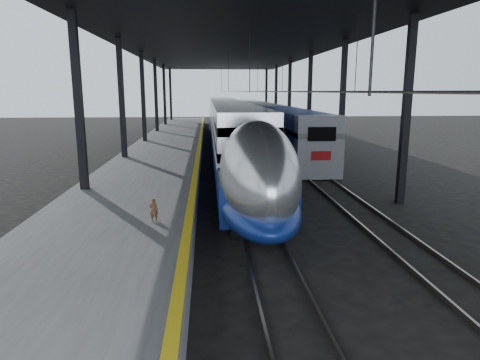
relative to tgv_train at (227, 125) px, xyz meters
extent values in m
plane|color=black|center=(-2.00, -28.97, -2.13)|extent=(160.00, 160.00, 0.00)
cube|color=#4C4C4F|center=(-5.50, -8.97, -1.63)|extent=(6.00, 80.00, 1.00)
cube|color=yellow|center=(-2.70, -8.97, -1.12)|extent=(0.30, 80.00, 0.01)
cube|color=slate|center=(-0.72, -8.97, -2.05)|extent=(0.08, 80.00, 0.16)
cube|color=slate|center=(0.72, -8.97, -2.05)|extent=(0.08, 80.00, 0.16)
cube|color=slate|center=(4.28, -8.97, -2.05)|extent=(0.08, 80.00, 0.16)
cube|color=slate|center=(5.72, -8.97, -2.05)|extent=(0.08, 80.00, 0.16)
cube|color=black|center=(-7.80, -23.97, 2.37)|extent=(0.35, 0.35, 9.00)
cube|color=black|center=(7.60, -23.97, 2.37)|extent=(0.35, 0.35, 9.00)
cube|color=black|center=(-7.80, -13.97, 2.37)|extent=(0.35, 0.35, 9.00)
cube|color=black|center=(7.60, -13.97, 2.37)|extent=(0.35, 0.35, 9.00)
cube|color=black|center=(-7.80, -3.97, 2.37)|extent=(0.35, 0.35, 9.00)
cube|color=black|center=(7.60, -3.97, 2.37)|extent=(0.35, 0.35, 9.00)
cube|color=black|center=(-7.80, 6.03, 2.37)|extent=(0.35, 0.35, 9.00)
cube|color=black|center=(7.60, 6.03, 2.37)|extent=(0.35, 0.35, 9.00)
cube|color=black|center=(-7.80, 16.03, 2.37)|extent=(0.35, 0.35, 9.00)
cube|color=black|center=(7.60, 16.03, 2.37)|extent=(0.35, 0.35, 9.00)
cube|color=black|center=(-7.80, 26.03, 2.37)|extent=(0.35, 0.35, 9.00)
cube|color=black|center=(7.60, 26.03, 2.37)|extent=(0.35, 0.35, 9.00)
cube|color=black|center=(-0.10, -8.97, 7.12)|extent=(18.00, 75.00, 0.45)
cylinder|color=slate|center=(0.00, -8.97, 3.37)|extent=(0.03, 74.00, 0.03)
cylinder|color=slate|center=(5.00, -8.97, 3.37)|extent=(0.03, 74.00, 0.03)
cube|color=silver|center=(0.00, 4.01, 0.31)|extent=(3.07, 57.00, 4.23)
cube|color=navy|center=(0.00, 2.51, -1.02)|extent=(3.15, 62.00, 1.64)
cube|color=silver|center=(0.00, 4.01, -0.17)|extent=(3.17, 57.00, 0.11)
cube|color=black|center=(0.00, 4.01, 1.52)|extent=(3.11, 57.00, 0.44)
cube|color=black|center=(0.00, 4.01, 0.31)|extent=(3.11, 57.00, 0.44)
ellipsoid|color=silver|center=(0.00, -27.49, 0.15)|extent=(3.07, 8.40, 4.23)
ellipsoid|color=navy|center=(0.00, -27.49, -1.07)|extent=(3.15, 8.40, 1.80)
ellipsoid|color=black|center=(0.00, -30.09, 0.99)|extent=(1.59, 2.20, 0.95)
cube|color=black|center=(0.00, -27.49, -1.93)|extent=(2.33, 2.60, 0.40)
cube|color=black|center=(0.00, -5.49, -1.93)|extent=(2.33, 2.60, 0.40)
cube|color=navy|center=(5.00, -9.41, -0.07)|extent=(2.88, 18.00, 3.91)
cube|color=gray|center=(5.00, -17.81, -0.07)|extent=(2.94, 1.20, 3.97)
cube|color=black|center=(5.00, -18.43, 0.81)|extent=(1.75, 0.06, 0.88)
cube|color=#980B0D|center=(5.00, -18.43, -0.53)|extent=(1.24, 0.06, 0.57)
cube|color=gray|center=(5.00, 9.59, -0.07)|extent=(2.88, 18.00, 3.91)
cube|color=gray|center=(5.00, 28.59, -0.07)|extent=(2.88, 18.00, 3.91)
cube|color=black|center=(5.00, -15.41, -1.95)|extent=(2.27, 2.40, 0.36)
cube|color=black|center=(5.00, 6.59, -1.95)|extent=(2.27, 2.40, 0.36)
imported|color=#55341C|center=(-3.91, -29.47, -0.71)|extent=(0.33, 0.24, 0.83)
camera|label=1|loc=(-1.97, -44.14, 3.38)|focal=32.00mm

